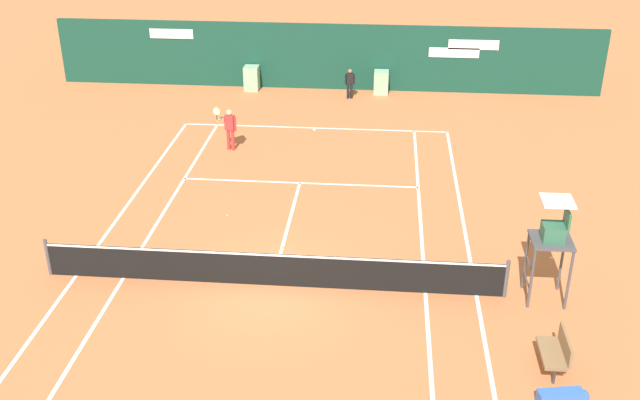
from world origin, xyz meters
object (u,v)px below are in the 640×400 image
object	(u,v)px
player_bench	(557,350)
player_on_baseline	(229,126)
tennis_ball_mid_court	(283,248)
equipment_bag	(565,397)
tennis_ball_by_sideline	(228,216)
ball_kid_left_post	(350,82)
umpire_chair	(553,236)

from	to	relation	value
player_bench	player_on_baseline	bearing A→B (deg)	38.93
player_bench	tennis_ball_mid_court	bearing A→B (deg)	54.72
tennis_ball_mid_court	equipment_bag	bearing A→B (deg)	-41.19
player_bench	tennis_ball_by_sideline	distance (m)	10.86
player_on_baseline	tennis_ball_mid_court	xyz separation A→B (m)	(2.94, -7.19, -0.91)
player_bench	equipment_bag	xyz separation A→B (m)	(-0.00, -1.12, -0.35)
tennis_ball_by_sideline	ball_kid_left_post	bearing A→B (deg)	75.14
ball_kid_left_post	player_bench	bearing A→B (deg)	95.51
tennis_ball_mid_court	ball_kid_left_post	bearing A→B (deg)	85.07
umpire_chair	player_on_baseline	bearing A→B (deg)	47.45
umpire_chair	player_on_baseline	world-z (taller)	umpire_chair
equipment_bag	ball_kid_left_post	xyz separation A→B (m)	(-5.51, 19.51, 0.62)
player_on_baseline	equipment_bag	bearing A→B (deg)	142.14
equipment_bag	tennis_ball_by_sideline	distance (m)	11.56
player_on_baseline	tennis_ball_by_sideline	size ratio (longest dim) A/B	26.72
umpire_chair	equipment_bag	xyz separation A→B (m)	(-0.27, -3.95, -1.65)
player_on_baseline	tennis_ball_mid_court	world-z (taller)	player_on_baseline
equipment_bag	tennis_ball_mid_court	bearing A→B (deg)	138.81
player_bench	player_on_baseline	distance (m)	15.33
equipment_bag	player_bench	bearing A→B (deg)	89.88
tennis_ball_mid_court	umpire_chair	bearing A→B (deg)	-15.26
umpire_chair	player_on_baseline	size ratio (longest dim) A/B	1.53
player_bench	tennis_ball_by_sideline	xyz separation A→B (m)	(-8.65, 6.55, -0.47)
umpire_chair	ball_kid_left_post	bearing A→B (deg)	20.38
umpire_chair	tennis_ball_by_sideline	distance (m)	9.83
equipment_bag	ball_kid_left_post	distance (m)	20.28
player_bench	ball_kid_left_post	size ratio (longest dim) A/B	0.84
player_on_baseline	player_bench	bearing A→B (deg)	144.63
player_on_baseline	ball_kid_left_post	bearing A→B (deg)	-106.80
player_on_baseline	tennis_ball_by_sideline	world-z (taller)	player_on_baseline
tennis_ball_mid_court	player_bench	bearing A→B (deg)	-35.28
umpire_chair	equipment_bag	bearing A→B (deg)	176.02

